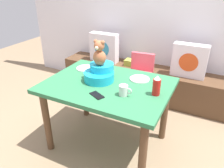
{
  "coord_description": "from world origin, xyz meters",
  "views": [
    {
      "loc": [
        0.9,
        -1.69,
        1.7
      ],
      "look_at": [
        0.0,
        0.1,
        0.69
      ],
      "focal_mm": 35.21,
      "sensor_mm": 36.0,
      "label": 1
    }
  ],
  "objects_px": {
    "pillow_floral_right": "(189,61)",
    "dinner_plate_far": "(85,68)",
    "coffee_mug": "(124,90)",
    "teddy_bear": "(99,53)",
    "cell_phone": "(97,95)",
    "highchair": "(140,76)",
    "book_stack": "(132,63)",
    "infant_seat_teal": "(100,73)",
    "dinner_plate_near": "(140,79)",
    "ketchup_bottle": "(157,86)",
    "pillow_floral_left": "(104,48)",
    "dining_table": "(108,93)"
  },
  "relations": [
    {
      "from": "coffee_mug",
      "to": "teddy_bear",
      "type": "bearing_deg",
      "value": 151.89
    },
    {
      "from": "dining_table",
      "to": "coffee_mug",
      "type": "xyz_separation_m",
      "value": [
        0.23,
        -0.14,
        0.16
      ]
    },
    {
      "from": "ketchup_bottle",
      "to": "cell_phone",
      "type": "xyz_separation_m",
      "value": [
        -0.46,
        -0.25,
        -0.08
      ]
    },
    {
      "from": "dinner_plate_far",
      "to": "cell_phone",
      "type": "bearing_deg",
      "value": -47.99
    },
    {
      "from": "pillow_floral_right",
      "to": "book_stack",
      "type": "xyz_separation_m",
      "value": [
        -0.81,
        0.02,
        -0.18
      ]
    },
    {
      "from": "pillow_floral_right",
      "to": "dinner_plate_far",
      "type": "xyz_separation_m",
      "value": [
        -0.99,
        -0.96,
        0.07
      ]
    },
    {
      "from": "ketchup_bottle",
      "to": "dinner_plate_far",
      "type": "xyz_separation_m",
      "value": [
        -0.88,
        0.21,
        -0.08
      ]
    },
    {
      "from": "ketchup_bottle",
      "to": "cell_phone",
      "type": "distance_m",
      "value": 0.53
    },
    {
      "from": "book_stack",
      "to": "dinner_plate_near",
      "type": "distance_m",
      "value": 1.1
    },
    {
      "from": "pillow_floral_left",
      "to": "ketchup_bottle",
      "type": "distance_m",
      "value": 1.66
    },
    {
      "from": "infant_seat_teal",
      "to": "cell_phone",
      "type": "distance_m",
      "value": 0.33
    },
    {
      "from": "dining_table",
      "to": "coffee_mug",
      "type": "height_order",
      "value": "coffee_mug"
    },
    {
      "from": "pillow_floral_right",
      "to": "teddy_bear",
      "type": "height_order",
      "value": "teddy_bear"
    },
    {
      "from": "dinner_plate_near",
      "to": "dinner_plate_far",
      "type": "bearing_deg",
      "value": -179.12
    },
    {
      "from": "pillow_floral_right",
      "to": "highchair",
      "type": "xyz_separation_m",
      "value": [
        -0.53,
        -0.42,
        -0.16
      ]
    },
    {
      "from": "pillow_floral_right",
      "to": "coffee_mug",
      "type": "bearing_deg",
      "value": -105.28
    },
    {
      "from": "dinner_plate_far",
      "to": "highchair",
      "type": "bearing_deg",
      "value": 49.71
    },
    {
      "from": "pillow_floral_left",
      "to": "teddy_bear",
      "type": "distance_m",
      "value": 1.31
    },
    {
      "from": "highchair",
      "to": "dinner_plate_near",
      "type": "distance_m",
      "value": 0.61
    },
    {
      "from": "pillow_floral_right",
      "to": "dining_table",
      "type": "distance_m",
      "value": 1.32
    },
    {
      "from": "infant_seat_teal",
      "to": "coffee_mug",
      "type": "xyz_separation_m",
      "value": [
        0.34,
        -0.18,
        -0.02
      ]
    },
    {
      "from": "pillow_floral_right",
      "to": "highchair",
      "type": "bearing_deg",
      "value": -141.72
    },
    {
      "from": "pillow_floral_left",
      "to": "cell_phone",
      "type": "bearing_deg",
      "value": -63.72
    },
    {
      "from": "teddy_bear",
      "to": "cell_phone",
      "type": "bearing_deg",
      "value": -65.51
    },
    {
      "from": "ketchup_bottle",
      "to": "dinner_plate_near",
      "type": "xyz_separation_m",
      "value": [
        -0.24,
        0.22,
        -0.08
      ]
    },
    {
      "from": "highchair",
      "to": "infant_seat_teal",
      "type": "relative_size",
      "value": 2.39
    },
    {
      "from": "teddy_bear",
      "to": "cell_phone",
      "type": "xyz_separation_m",
      "value": [
        0.13,
        -0.3,
        -0.27
      ]
    },
    {
      "from": "book_stack",
      "to": "coffee_mug",
      "type": "relative_size",
      "value": 1.67
    },
    {
      "from": "pillow_floral_right",
      "to": "infant_seat_teal",
      "type": "relative_size",
      "value": 1.33
    },
    {
      "from": "pillow_floral_right",
      "to": "teddy_bear",
      "type": "distance_m",
      "value": 1.37
    },
    {
      "from": "pillow_floral_right",
      "to": "dinner_plate_far",
      "type": "height_order",
      "value": "pillow_floral_right"
    },
    {
      "from": "pillow_floral_right",
      "to": "coffee_mug",
      "type": "xyz_separation_m",
      "value": [
        -0.36,
        -1.31,
        0.11
      ]
    },
    {
      "from": "dinner_plate_far",
      "to": "dinner_plate_near",
      "type": "bearing_deg",
      "value": 0.88
    },
    {
      "from": "ketchup_bottle",
      "to": "coffee_mug",
      "type": "height_order",
      "value": "ketchup_bottle"
    },
    {
      "from": "ketchup_bottle",
      "to": "dinner_plate_far",
      "type": "height_order",
      "value": "ketchup_bottle"
    },
    {
      "from": "pillow_floral_left",
      "to": "infant_seat_teal",
      "type": "distance_m",
      "value": 1.27
    },
    {
      "from": "dinner_plate_near",
      "to": "dinner_plate_far",
      "type": "distance_m",
      "value": 0.64
    },
    {
      "from": "ketchup_bottle",
      "to": "cell_phone",
      "type": "bearing_deg",
      "value": -150.84
    },
    {
      "from": "book_stack",
      "to": "teddy_bear",
      "type": "bearing_deg",
      "value": -84.38
    },
    {
      "from": "teddy_bear",
      "to": "dinner_plate_far",
      "type": "height_order",
      "value": "teddy_bear"
    },
    {
      "from": "infant_seat_teal",
      "to": "dinner_plate_near",
      "type": "relative_size",
      "value": 1.65
    },
    {
      "from": "book_stack",
      "to": "highchair",
      "type": "xyz_separation_m",
      "value": [
        0.29,
        -0.44,
        0.02
      ]
    },
    {
      "from": "book_stack",
      "to": "ketchup_bottle",
      "type": "xyz_separation_m",
      "value": [
        0.7,
        -1.19,
        0.32
      ]
    },
    {
      "from": "pillow_floral_left",
      "to": "pillow_floral_right",
      "type": "distance_m",
      "value": 1.27
    },
    {
      "from": "ketchup_bottle",
      "to": "dinner_plate_near",
      "type": "bearing_deg",
      "value": 136.35
    },
    {
      "from": "ketchup_bottle",
      "to": "cell_phone",
      "type": "relative_size",
      "value": 1.28
    },
    {
      "from": "book_stack",
      "to": "infant_seat_teal",
      "type": "distance_m",
      "value": 1.2
    },
    {
      "from": "dinner_plate_near",
      "to": "coffee_mug",
      "type": "bearing_deg",
      "value": -92.47
    },
    {
      "from": "infant_seat_teal",
      "to": "dinner_plate_near",
      "type": "distance_m",
      "value": 0.41
    },
    {
      "from": "highchair",
      "to": "book_stack",
      "type": "bearing_deg",
      "value": 123.14
    }
  ]
}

